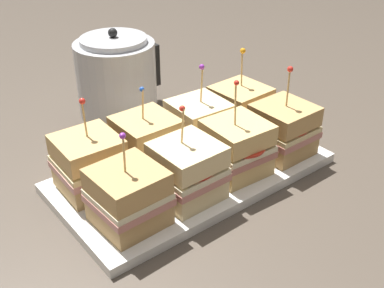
{
  "coord_description": "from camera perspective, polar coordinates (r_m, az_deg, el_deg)",
  "views": [
    {
      "loc": [
        -0.45,
        -0.57,
        0.5
      ],
      "look_at": [
        0.0,
        0.0,
        0.07
      ],
      "focal_mm": 45.0,
      "sensor_mm": 36.0,
      "label": 1
    }
  ],
  "objects": [
    {
      "name": "sandwich_back_center_right",
      "position": [
        0.92,
        0.8,
        2.33
      ],
      "size": [
        0.11,
        0.11,
        0.17
      ],
      "color": "beige",
      "rests_on": "serving_platter"
    },
    {
      "name": "serving_platter",
      "position": [
        0.88,
        -0.0,
        -3.37
      ],
      "size": [
        0.49,
        0.26,
        0.02
      ],
      "color": "white",
      "rests_on": "ground_plane"
    },
    {
      "name": "sandwich_back_far_right",
      "position": [
        0.98,
        5.71,
        4.2
      ],
      "size": [
        0.11,
        0.11,
        0.17
      ],
      "color": "tan",
      "rests_on": "serving_platter"
    },
    {
      "name": "ground_plane",
      "position": [
        0.88,
        -0.0,
        -3.85
      ],
      "size": [
        6.0,
        6.0,
        0.0
      ],
      "primitive_type": "plane",
      "color": "#4C4238"
    },
    {
      "name": "sandwich_front_center_left",
      "position": [
        0.78,
        -0.56,
        -3.24
      ],
      "size": [
        0.11,
        0.11,
        0.16
      ],
      "color": "beige",
      "rests_on": "serving_platter"
    },
    {
      "name": "kettle_steel",
      "position": [
        1.09,
        -8.91,
        7.91
      ],
      "size": [
        0.2,
        0.18,
        0.2
      ],
      "color": "#B7BABF",
      "rests_on": "ground_plane"
    },
    {
      "name": "sandwich_front_far_left",
      "position": [
        0.73,
        -7.56,
        -6.24
      ],
      "size": [
        0.11,
        0.11,
        0.16
      ],
      "color": "tan",
      "rests_on": "serving_platter"
    },
    {
      "name": "sandwich_front_center_right",
      "position": [
        0.84,
        5.3,
        -0.44
      ],
      "size": [
        0.11,
        0.11,
        0.18
      ],
      "color": "tan",
      "rests_on": "serving_platter"
    },
    {
      "name": "sandwich_back_center_left",
      "position": [
        0.86,
        -5.4,
        0.11
      ],
      "size": [
        0.1,
        0.1,
        0.16
      ],
      "color": "tan",
      "rests_on": "serving_platter"
    },
    {
      "name": "sandwich_back_far_left",
      "position": [
        0.81,
        -12.11,
        -2.27
      ],
      "size": [
        0.11,
        0.11,
        0.16
      ],
      "color": "tan",
      "rests_on": "serving_platter"
    },
    {
      "name": "sandwich_front_far_right",
      "position": [
        0.91,
        10.75,
        1.69
      ],
      "size": [
        0.1,
        0.1,
        0.17
      ],
      "color": "tan",
      "rests_on": "serving_platter"
    }
  ]
}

